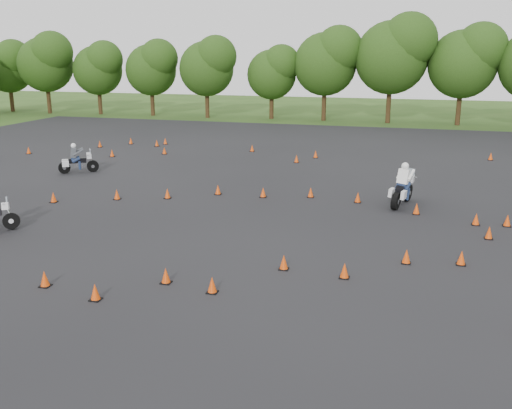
{
  "coord_description": "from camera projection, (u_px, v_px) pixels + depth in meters",
  "views": [
    {
      "loc": [
        5.45,
        -15.32,
        6.61
      ],
      "look_at": [
        0.0,
        4.0,
        1.2
      ],
      "focal_mm": 40.0,
      "sensor_mm": 36.0,
      "label": 1
    }
  ],
  "objects": [
    {
      "name": "rider_grey",
      "position": [
        78.0,
        158.0,
        31.82
      ],
      "size": [
        2.18,
        1.79,
        1.69
      ],
      "primitive_type": null,
      "rotation": [
        0.0,
        0.0,
        0.6
      ],
      "color": "#46494E",
      "rests_on": "ground"
    },
    {
      "name": "asphalt_pad",
      "position": [
        269.0,
        221.0,
        22.96
      ],
      "size": [
        62.0,
        62.0,
        0.0
      ],
      "primitive_type": "plane",
      "color": "black",
      "rests_on": "ground"
    },
    {
      "name": "treeline",
      "position": [
        392.0,
        76.0,
        47.56
      ],
      "size": [
        87.31,
        32.33,
        10.7
      ],
      "color": "#244112",
      "rests_on": "ground"
    },
    {
      "name": "ground",
      "position": [
        220.0,
        275.0,
        17.38
      ],
      "size": [
        140.0,
        140.0,
        0.0
      ],
      "primitive_type": "plane",
      "color": "#2D5119",
      "rests_on": "ground"
    },
    {
      "name": "rider_white",
      "position": [
        402.0,
        184.0,
        25.02
      ],
      "size": [
        1.4,
        2.67,
        1.97
      ],
      "primitive_type": null,
      "rotation": [
        0.0,
        0.0,
        1.32
      ],
      "color": "white",
      "rests_on": "ground"
    },
    {
      "name": "traffic_cones",
      "position": [
        265.0,
        218.0,
        22.53
      ],
      "size": [
        36.66,
        32.89,
        0.45
      ],
      "color": "#E54609",
      "rests_on": "asphalt_pad"
    }
  ]
}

